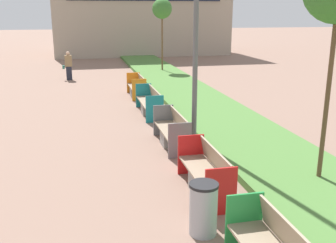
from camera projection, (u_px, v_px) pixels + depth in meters
planter_grass_strip at (225, 121)px, 13.30m from camera, size 2.80×120.00×0.18m
building_backdrop at (139, 0)px, 34.99m from camera, size 14.89×7.47×9.31m
bench_red_frame at (206, 175)px, 8.22m from camera, size 0.65×2.06×0.94m
bench_grey_frame at (172, 133)px, 11.11m from camera, size 0.65×2.09×0.94m
bench_teal_frame at (150, 104)px, 14.52m from camera, size 0.65×2.41×0.94m
bench_orange_frame at (137, 88)px, 17.58m from camera, size 0.65×1.90×0.94m
litter_bin at (203, 209)px, 6.63m from camera, size 0.50×0.50×0.92m
sapling_tree_far at (162, 9)px, 23.51m from camera, size 1.19×1.19×4.45m
pedestrian_walking at (68, 66)px, 21.75m from camera, size 0.53×0.24×1.57m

